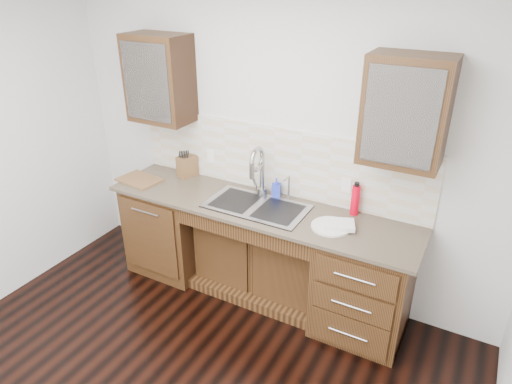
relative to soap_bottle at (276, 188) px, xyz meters
The scene contains 23 objects.
wall_back 0.39m from the soap_bottle, 112.20° to the left, with size 4.00×0.10×2.70m, color silver.
base_cabinet_left 1.17m from the soap_bottle, 167.75° to the right, with size 0.70×0.62×0.88m, color #593014.
base_cabinet_center 0.66m from the soap_bottle, 114.09° to the right, with size 1.20×0.44×0.70m, color #593014.
base_cabinet_right 1.07m from the soap_bottle, 13.78° to the right, with size 0.70×0.62×0.88m, color #593014.
countertop 0.26m from the soap_bottle, 103.84° to the right, with size 2.70×0.65×0.03m, color #84705B.
backsplash 0.23m from the soap_bottle, 125.70° to the left, with size 2.70×0.02×0.59m, color beige.
sink 0.31m from the soap_bottle, 103.03° to the right, with size 0.84×0.46×0.19m, color #9E9EA5.
faucet 0.17m from the soap_bottle, behind, with size 0.04×0.04×0.40m, color #999993.
filter_tap 0.13m from the soap_bottle, ahead, with size 0.02×0.02×0.24m, color #999993.
upper_cabinet_left 1.39m from the soap_bottle, behind, with size 0.55×0.34×0.75m, color #593014.
upper_cabinet_right 1.30m from the soap_bottle, ahead, with size 0.55×0.34×0.75m, color #593014.
outlet_left 0.72m from the soap_bottle, behind, with size 0.08×0.01×0.12m, color white.
outlet_right 0.61m from the soap_bottle, ahead, with size 0.08×0.01×0.12m, color white.
soap_bottle is the anchor object (origin of this frame).
water_bottle 0.69m from the soap_bottle, ahead, with size 0.07×0.07×0.25m, color red.
plate 0.67m from the soap_bottle, 24.75° to the right, with size 0.30×0.30×0.02m, color silver.
dish_towel 0.71m from the soap_bottle, 21.56° to the right, with size 0.23×0.17×0.04m, color white.
knife_block 0.93m from the soap_bottle, behind, with size 0.11×0.18×0.20m, color brown.
cutting_board 1.30m from the soap_bottle, 166.03° to the right, with size 0.39×0.27×0.02m, color #A8832F.
cup_left_a 1.40m from the soap_bottle, behind, with size 0.12×0.12×0.10m, color white.
cup_left_b 1.28m from the soap_bottle, behind, with size 0.10×0.10×0.09m, color white.
cup_right_a 1.18m from the soap_bottle, ahead, with size 0.12×0.12×0.09m, color white.
cup_right_b 1.33m from the soap_bottle, ahead, with size 0.09×0.09×0.08m, color white.
Camera 1 is at (1.58, -1.53, 2.69)m, focal length 32.00 mm.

